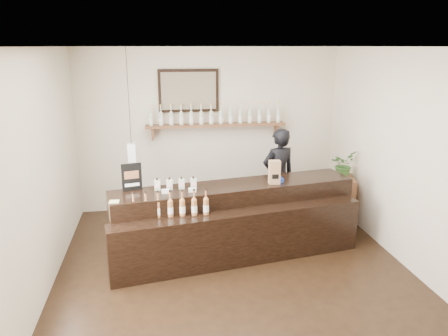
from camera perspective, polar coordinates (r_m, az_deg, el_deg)
ground at (r=5.77m, az=1.43°, el=-13.44°), size 5.00×5.00×0.00m
room_shell at (r=5.17m, az=1.55°, el=3.31°), size 5.00×5.00×5.00m
back_wall_decor at (r=7.45m, az=-2.90°, el=7.49°), size 2.66×0.96×1.69m
counter at (r=6.10m, az=1.49°, el=-7.07°), size 3.47×1.47×1.12m
promo_sign at (r=5.88m, az=-11.96°, el=-1.16°), size 0.26×0.08×0.37m
paper_bag at (r=6.08m, az=6.60°, el=-0.55°), size 0.16×0.12×0.33m
tape_dispenser at (r=6.16m, az=7.20°, el=-1.54°), size 0.14×0.09×0.11m
side_cabinet at (r=7.38m, az=14.95°, el=-4.05°), size 0.51×0.61×0.77m
potted_plant at (r=7.20m, az=15.28°, el=0.46°), size 0.51×0.51×0.43m
shopkeeper at (r=7.05m, az=7.13°, el=-0.27°), size 0.74×0.58×1.77m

